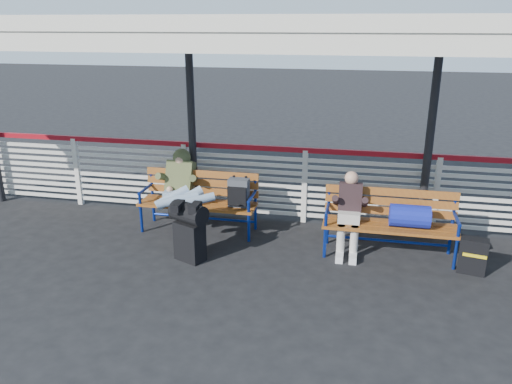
% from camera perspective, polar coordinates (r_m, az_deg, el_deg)
% --- Properties ---
extents(ground, '(60.00, 60.00, 0.00)m').
position_cam_1_polar(ground, '(6.50, 3.38, -9.59)').
color(ground, black).
rests_on(ground, ground).
extents(fence, '(12.08, 0.08, 1.24)m').
position_cam_1_polar(fence, '(7.98, 5.57, 1.02)').
color(fence, silver).
rests_on(fence, ground).
extents(canopy, '(12.60, 3.60, 3.16)m').
position_cam_1_polar(canopy, '(6.58, 5.14, 18.34)').
color(canopy, silver).
rests_on(canopy, ground).
extents(luggage_stack, '(0.57, 0.46, 0.82)m').
position_cam_1_polar(luggage_stack, '(6.79, -7.64, -4.24)').
color(luggage_stack, black).
rests_on(luggage_stack, ground).
extents(bench_left, '(1.80, 0.56, 0.92)m').
position_cam_1_polar(bench_left, '(7.66, -5.33, -0.34)').
color(bench_left, '#9D611E').
rests_on(bench_left, ground).
extents(bench_right, '(1.80, 0.56, 0.92)m').
position_cam_1_polar(bench_right, '(7.06, 15.93, -2.72)').
color(bench_right, '#9D611E').
rests_on(bench_right, ground).
extents(traveler_man, '(0.94, 1.64, 0.77)m').
position_cam_1_polar(traveler_man, '(7.41, -8.49, -0.16)').
color(traveler_man, '#97B0CB').
rests_on(traveler_man, ground).
extents(companion_person, '(0.32, 0.66, 1.15)m').
position_cam_1_polar(companion_person, '(7.02, 10.61, -2.30)').
color(companion_person, '#BBB5AA').
rests_on(companion_person, ground).
extents(suitcase_side, '(0.37, 0.27, 0.47)m').
position_cam_1_polar(suitcase_side, '(7.05, 23.52, -6.70)').
color(suitcase_side, black).
rests_on(suitcase_side, ground).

